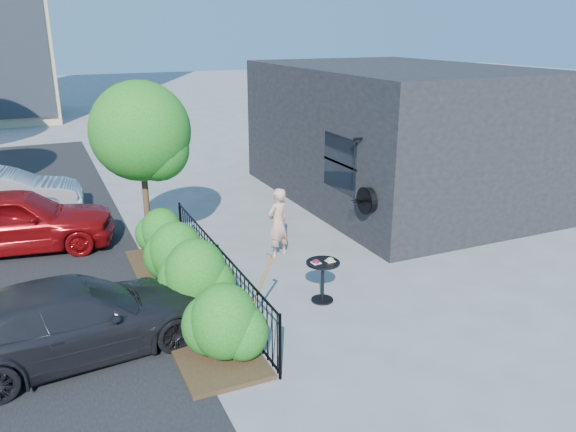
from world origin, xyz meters
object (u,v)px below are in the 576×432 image
car_red (15,220)px  shovel (257,297)px  cafe_table (323,274)px  woman (278,223)px  car_darkgrey (75,319)px  car_silver (3,194)px  patio_tree (144,137)px

car_red → shovel: bearing=-137.3°
cafe_table → woman: bearing=87.4°
woman → car_darkgrey: 5.21m
woman → shovel: bearing=38.4°
cafe_table → car_darkgrey: bearing=-179.6°
woman → car_red: 6.19m
cafe_table → car_silver: 9.98m
car_darkgrey → cafe_table: bearing=-96.7°
cafe_table → woman: 2.44m
patio_tree → car_darkgrey: bearing=-117.6°
car_red → car_silver: size_ratio=1.07×
shovel → car_red: car_red is taller
patio_tree → car_darkgrey: patio_tree is taller
patio_tree → car_silver: 5.86m
woman → car_silver: (-5.84, 5.75, -0.14)m
car_silver → patio_tree: bearing=-138.6°
car_silver → shovel: bearing=-148.7°
patio_tree → car_silver: size_ratio=0.95×
cafe_table → car_red: car_red is taller
patio_tree → car_red: size_ratio=0.89×
patio_tree → cafe_table: bearing=-56.1°
cafe_table → woman: (0.11, 2.42, 0.25)m
car_silver → car_darkgrey: 8.30m
woman → shovel: 3.33m
cafe_table → shovel: 1.60m
cafe_table → car_silver: car_silver is taller
car_red → car_darkgrey: (0.89, -5.33, -0.12)m
patio_tree → car_darkgrey: size_ratio=0.91×
shovel → car_red: bearing=123.7°
shovel → cafe_table: bearing=17.3°
car_red → car_silver: 2.90m
cafe_table → shovel: size_ratio=0.62×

